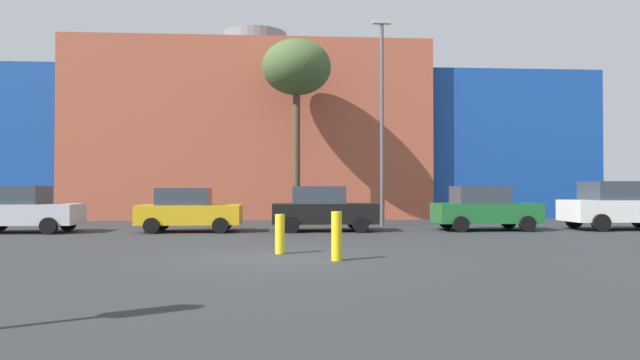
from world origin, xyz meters
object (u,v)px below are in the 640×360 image
(parked_car_1, at_px, (188,210))
(bare_tree_0, at_px, (297,69))
(bollard_yellow_1, at_px, (337,236))
(street_lamp, at_px, (382,110))
(parked_car_0, at_px, (22,209))
(bollard_yellow_0, at_px, (280,234))
(parked_car_2, at_px, (323,209))
(parked_car_4, at_px, (620,206))
(parked_car_3, at_px, (484,208))

(parked_car_1, relative_size, bare_tree_0, 0.44)
(bollard_yellow_1, height_order, street_lamp, street_lamp)
(parked_car_0, distance_m, bollard_yellow_0, 11.92)
(parked_car_2, bearing_deg, parked_car_0, -180.00)
(parked_car_1, bearing_deg, street_lamp, 18.99)
(parked_car_4, height_order, bare_tree_0, bare_tree_0)
(street_lamp, bearing_deg, parked_car_0, -169.03)
(parked_car_2, bearing_deg, bollard_yellow_1, -91.92)
(parked_car_1, height_order, parked_car_4, parked_car_4)
(parked_car_2, xyz_separation_m, bollard_yellow_0, (-1.57, -7.15, -0.36))
(parked_car_0, xyz_separation_m, street_lamp, (13.86, 2.69, 4.18))
(parked_car_2, xyz_separation_m, bare_tree_0, (-0.88, 5.14, 6.43))
(bollard_yellow_1, bearing_deg, parked_car_0, 141.79)
(parked_car_4, distance_m, bollard_yellow_1, 14.75)
(parked_car_1, bearing_deg, parked_car_0, -180.00)
(parked_car_2, bearing_deg, parked_car_4, 0.00)
(parked_car_3, xyz_separation_m, parked_car_4, (5.47, 0.00, 0.10))
(bollard_yellow_1, xyz_separation_m, street_lamp, (3.05, 11.20, 4.48))
(bollard_yellow_0, distance_m, bollard_yellow_1, 1.88)
(bollard_yellow_0, bearing_deg, parked_car_0, 143.11)
(bollard_yellow_0, xyz_separation_m, bollard_yellow_1, (1.29, -1.36, 0.06))
(street_lamp, bearing_deg, parked_car_3, -37.41)
(bollard_yellow_0, height_order, bollard_yellow_1, bollard_yellow_1)
(parked_car_2, relative_size, parked_car_3, 1.00)
(parked_car_0, bearing_deg, street_lamp, 10.97)
(parked_car_3, height_order, bare_tree_0, bare_tree_0)
(parked_car_4, distance_m, street_lamp, 10.23)
(street_lamp, bearing_deg, bollard_yellow_0, -113.79)
(parked_car_2, relative_size, bare_tree_0, 0.45)
(parked_car_4, bearing_deg, parked_car_3, -180.00)
(parked_car_1, bearing_deg, parked_car_3, 0.00)
(parked_car_3, bearing_deg, bollard_yellow_1, -127.63)
(parked_car_3, xyz_separation_m, bollard_yellow_1, (-6.56, -8.51, -0.30))
(bollard_yellow_0, distance_m, street_lamp, 11.67)
(parked_car_0, xyz_separation_m, parked_car_1, (6.05, 0.00, -0.04))
(parked_car_4, distance_m, bollard_yellow_0, 15.13)
(parked_car_1, relative_size, bollard_yellow_0, 3.85)
(bollard_yellow_0, bearing_deg, parked_car_3, 42.32)
(bare_tree_0, bearing_deg, bollard_yellow_1, -87.50)
(parked_car_0, relative_size, parked_car_4, 0.90)
(parked_car_0, height_order, parked_car_4, parked_car_4)
(bare_tree_0, bearing_deg, parked_car_3, -35.68)
(bollard_yellow_0, bearing_deg, parked_car_2, 77.60)
(parked_car_2, distance_m, parked_car_4, 11.75)
(bare_tree_0, xyz_separation_m, bollard_yellow_0, (-0.69, -12.29, -6.78))
(bollard_yellow_0, height_order, street_lamp, street_lamp)
(parked_car_1, bearing_deg, parked_car_2, 0.00)
(bollard_yellow_0, relative_size, bollard_yellow_1, 0.89)
(parked_car_3, height_order, bollard_yellow_0, parked_car_3)
(parked_car_1, xyz_separation_m, parked_car_4, (16.80, 0.00, 0.13))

